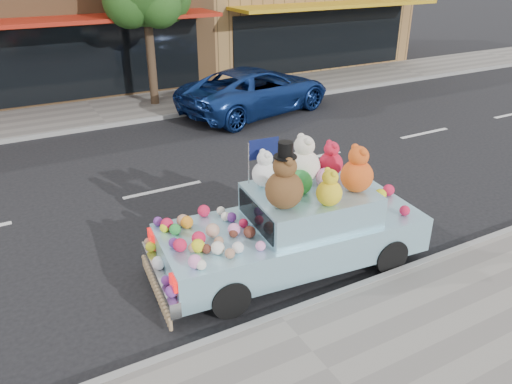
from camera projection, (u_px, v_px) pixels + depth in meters
ground at (163, 190)px, 11.12m from camera, size 120.00×120.00×0.00m
far_sidewalk at (96, 113)px, 16.22m from camera, size 60.00×3.00×0.12m
near_kerb at (279, 317)px, 7.14m from camera, size 60.00×0.12×0.13m
far_kerb at (107, 126)px, 15.03m from camera, size 60.00×0.12×0.13m
car_blue at (256, 90)px, 16.21m from camera, size 5.69×3.60×1.46m
art_car at (295, 223)px, 8.10m from camera, size 4.62×2.14×2.38m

